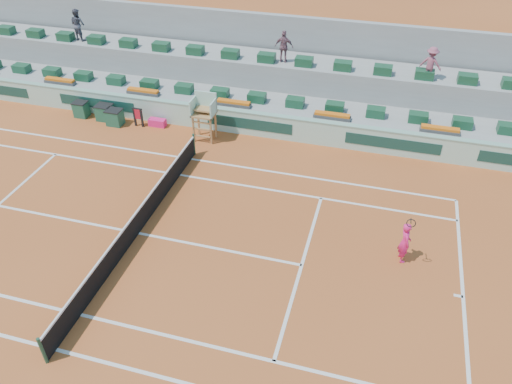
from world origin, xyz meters
TOP-DOWN VIEW (x-y plane):
  - ground at (0.00, 0.00)m, footprint 90.00×90.00m
  - seating_tier_lower at (0.00, 10.70)m, footprint 36.00×4.00m
  - seating_tier_upper at (0.00, 12.30)m, footprint 36.00×2.40m
  - stadium_back_wall at (0.00, 13.90)m, footprint 36.00×0.40m
  - player_bag at (-2.87, 8.00)m, footprint 0.88×0.39m
  - spectator_left at (-9.22, 11.98)m, footprint 1.00×0.86m
  - spectator_mid at (2.87, 11.89)m, footprint 0.98×0.43m
  - spectator_right at (10.18, 11.68)m, footprint 1.17×0.88m
  - court_lines at (0.00, 0.00)m, footprint 23.89×11.09m
  - tennis_net at (0.00, 0.00)m, footprint 0.10×11.97m
  - advertising_hoarding at (0.02, 8.50)m, footprint 36.00×0.34m
  - umpire_chair at (0.00, 7.50)m, footprint 1.10×0.90m
  - seat_row_lower at (0.00, 9.80)m, footprint 32.90×0.60m
  - seat_row_upper at (0.00, 11.70)m, footprint 32.90×0.60m
  - flower_planters at (-1.50, 9.00)m, footprint 26.80×0.36m
  - drink_cooler_a at (-5.05, 7.55)m, footprint 0.82×0.71m
  - drink_cooler_b at (-5.83, 7.90)m, footprint 0.84×0.73m
  - drink_cooler_c at (-7.22, 7.88)m, footprint 0.73×0.63m
  - towel_rack at (-3.78, 7.72)m, footprint 0.55×0.09m
  - tennis_player at (9.80, 1.28)m, footprint 0.55×0.91m

SIDE VIEW (x-z plane):
  - ground at x=0.00m, z-range 0.00..0.00m
  - court_lines at x=0.00m, z-range 0.00..0.01m
  - player_bag at x=-2.87m, z-range 0.00..0.39m
  - drink_cooler_a at x=-5.05m, z-range 0.00..0.84m
  - drink_cooler_c at x=-7.22m, z-range 0.00..0.84m
  - drink_cooler_b at x=-5.83m, z-range 0.00..0.84m
  - tennis_net at x=0.00m, z-range -0.02..1.08m
  - seating_tier_lower at x=0.00m, z-range 0.00..1.20m
  - towel_rack at x=-3.78m, z-range 0.09..1.12m
  - advertising_hoarding at x=0.02m, z-range 0.00..1.26m
  - tennis_player at x=9.80m, z-range -0.30..1.97m
  - seating_tier_upper at x=0.00m, z-range 0.00..2.60m
  - flower_planters at x=-1.50m, z-range 1.19..1.47m
  - seat_row_lower at x=0.00m, z-range 1.20..1.64m
  - umpire_chair at x=0.00m, z-range 0.34..2.74m
  - stadium_back_wall at x=0.00m, z-range 0.00..4.40m
  - seat_row_upper at x=0.00m, z-range 2.60..3.04m
  - spectator_right at x=10.18m, z-range 2.60..4.21m
  - spectator_mid at x=2.87m, z-range 2.60..4.26m
  - spectator_left at x=-9.22m, z-range 2.60..4.36m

